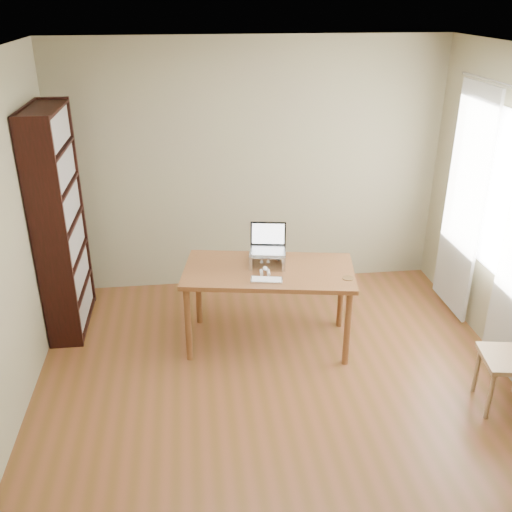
{
  "coord_description": "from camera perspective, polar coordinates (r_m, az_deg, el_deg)",
  "views": [
    {
      "loc": [
        -0.65,
        -3.45,
        2.96
      ],
      "look_at": [
        -0.11,
        0.96,
        0.89
      ],
      "focal_mm": 40.0,
      "sensor_mm": 36.0,
      "label": 1
    }
  ],
  "objects": [
    {
      "name": "keyboard",
      "position": [
        4.8,
        1.06,
        -2.4
      ],
      "size": [
        0.28,
        0.16,
        0.02
      ],
      "rotation": [
        0.0,
        0.0,
        -0.2
      ],
      "color": "silver",
      "rests_on": "desk"
    },
    {
      "name": "cat",
      "position": [
        5.07,
        0.72,
        -0.18
      ],
      "size": [
        0.23,
        0.47,
        0.14
      ],
      "rotation": [
        0.0,
        0.0,
        -0.07
      ],
      "color": "#4D443C",
      "rests_on": "desk"
    },
    {
      "name": "bookshelf",
      "position": [
        5.49,
        -19.0,
        3.13
      ],
      "size": [
        0.3,
        0.9,
        2.1
      ],
      "color": "black",
      "rests_on": "ground"
    },
    {
      "name": "desk",
      "position": [
        5.04,
        1.28,
        -2.24
      ],
      "size": [
        1.6,
        0.99,
        0.75
      ],
      "rotation": [
        0.0,
        0.0,
        -0.17
      ],
      "color": "brown",
      "rests_on": "ground"
    },
    {
      "name": "curtains",
      "position": [
        5.29,
        22.66,
        3.13
      ],
      "size": [
        0.03,
        1.9,
        2.25
      ],
      "color": "silver",
      "rests_on": "ground"
    },
    {
      "name": "room",
      "position": [
        3.91,
        3.74,
        -0.3
      ],
      "size": [
        4.04,
        4.54,
        2.64
      ],
      "color": "brown",
      "rests_on": "ground"
    },
    {
      "name": "coaster",
      "position": [
        4.9,
        9.19,
        -2.2
      ],
      "size": [
        0.1,
        0.1,
        0.01
      ],
      "primitive_type": "cylinder",
      "color": "brown",
      "rests_on": "desk"
    },
    {
      "name": "laptop",
      "position": [
        5.05,
        1.09,
        1.29
      ],
      "size": [
        0.35,
        0.32,
        0.23
      ],
      "rotation": [
        0.0,
        0.0,
        -0.17
      ],
      "color": "silver",
      "rests_on": "laptop_stand"
    },
    {
      "name": "laptop_stand",
      "position": [
        5.04,
        1.17,
        -0.07
      ],
      "size": [
        0.32,
        0.25,
        0.13
      ],
      "rotation": [
        0.0,
        0.0,
        -0.17
      ],
      "color": "silver",
      "rests_on": "desk"
    }
  ]
}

